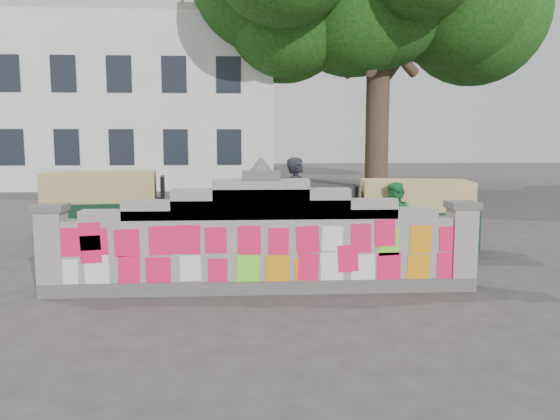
{
  "coord_description": "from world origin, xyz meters",
  "views": [
    {
      "loc": [
        -0.2,
        -7.93,
        2.21
      ],
      "look_at": [
        0.34,
        1.0,
        1.1
      ],
      "focal_mm": 35.0,
      "sensor_mm": 36.0,
      "label": 1
    }
  ],
  "objects": [
    {
      "name": "cyclist_bike",
      "position": [
        0.72,
        2.08,
        0.5
      ],
      "size": [
        1.99,
        1.01,
        1.0
      ],
      "primitive_type": "imported",
      "rotation": [
        0.0,
        0.0,
        1.38
      ],
      "color": "black",
      "rests_on": "ground"
    },
    {
      "name": "cyclist_rider",
      "position": [
        0.72,
        2.08,
        0.84
      ],
      "size": [
        0.51,
        0.68,
        1.69
      ],
      "primitive_type": "imported",
      "rotation": [
        0.0,
        0.0,
        1.38
      ],
      "color": "black",
      "rests_on": "ground"
    },
    {
      "name": "rickshaw_right",
      "position": [
        3.05,
        2.67,
        0.76
      ],
      "size": [
        2.71,
        1.5,
        1.46
      ],
      "rotation": [
        0.0,
        0.0,
        3.02
      ],
      "color": "#0F2F21",
      "rests_on": "ground"
    },
    {
      "name": "pedestrian",
      "position": [
        2.56,
        1.95,
        0.74
      ],
      "size": [
        0.9,
        0.9,
        1.48
      ],
      "primitive_type": "imported",
      "rotation": [
        0.0,
        0.0,
        -0.8
      ],
      "color": "#248742",
      "rests_on": "ground"
    },
    {
      "name": "building",
      "position": [
        -7.0,
        21.98,
        4.01
      ],
      "size": [
        16.0,
        10.0,
        8.9
      ],
      "color": "silver",
      "rests_on": "ground"
    },
    {
      "name": "ground",
      "position": [
        0.0,
        0.0,
        0.0
      ],
      "size": [
        100.0,
        100.0,
        0.0
      ],
      "primitive_type": "plane",
      "color": "#383533",
      "rests_on": "ground"
    },
    {
      "name": "rickshaw_left",
      "position": [
        -3.23,
        3.87,
        0.82
      ],
      "size": [
        2.93,
        1.63,
        1.59
      ],
      "rotation": [
        0.0,
        0.0,
        0.13
      ],
      "color": "black",
      "rests_on": "ground"
    },
    {
      "name": "parapet_wall",
      "position": [
        -0.0,
        -0.01,
        0.75
      ],
      "size": [
        6.48,
        0.44,
        2.01
      ],
      "color": "#4C4C49",
      "rests_on": "ground"
    }
  ]
}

